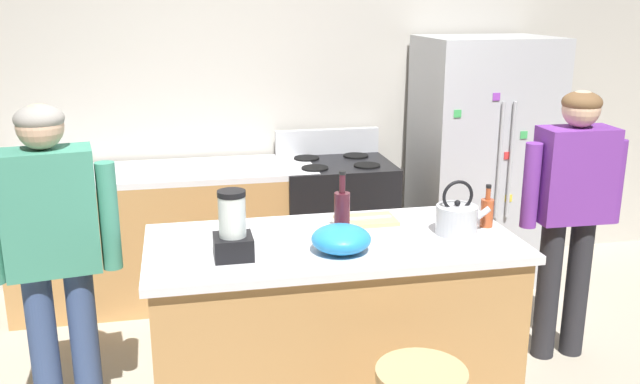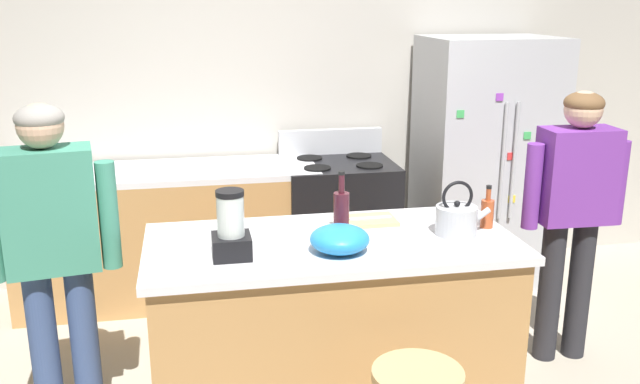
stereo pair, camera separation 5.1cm
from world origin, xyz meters
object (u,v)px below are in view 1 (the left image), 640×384
Objects in this scene: bottle_wine at (342,212)px; cutting_board at (366,220)px; person_by_sink_right at (572,201)px; stove_range at (336,223)px; person_by_island_left at (53,242)px; refrigerator at (481,161)px; chef_knife at (370,218)px; mixing_bowl at (342,239)px; blender_appliance at (233,230)px; bottle_cooking_sauce at (487,211)px; tea_kettle at (457,218)px; kitchen_island at (332,327)px.

bottle_wine is 0.25m from cutting_board.
cutting_board is (-1.19, -0.06, -0.01)m from person_by_sink_right.
person_by_island_left reaches higher than stove_range.
refrigerator reaches higher than stove_range.
stove_range is 3.65× the size of cutting_board.
person_by_sink_right is 4.89× the size of bottle_wine.
person_by_sink_right reaches higher than chef_knife.
person_by_island_left reaches higher than mixing_bowl.
cutting_board is at bearing 26.62° from blender_appliance.
chef_knife is (-0.13, -1.31, 0.47)m from stove_range.
person_by_sink_right is 7.16× the size of bottle_cooking_sauce.
bottle_cooking_sauce is at bearing -20.56° from chef_knife.
chef_knife is (0.19, 0.16, -0.09)m from bottle_wine.
stove_range is 1.67m from tea_kettle.
bottle_cooking_sauce is at bearing -2.11° from bottle_wine.
bottle_cooking_sauce is at bearing -158.25° from person_by_sink_right.
stove_range is 0.71× the size of person_by_sink_right.
blender_appliance reaches higher than stove_range.
blender_appliance is 0.97× the size of bottle_wine.
blender_appliance reaches higher than chef_knife.
refrigerator is at bearing 46.23° from bottle_wine.
mixing_bowl is 0.44m from cutting_board.
refrigerator reaches higher than blender_appliance.
tea_kettle is 0.45m from chef_knife.
person_by_island_left is at bearing -177.62° from chef_knife.
person_by_sink_right is at bearing 9.24° from bottle_wine.
person_by_sink_right reaches higher than cutting_board.
tea_kettle is at bearing -159.45° from bottle_cooking_sauce.
tea_kettle is (0.60, -0.04, 0.53)m from kitchen_island.
bottle_wine reaches higher than blender_appliance.
stove_range is 1.64m from bottle_cooking_sauce.
refrigerator is 6.37× the size of tea_kettle.
bottle_wine is at bearing 177.89° from bottle_cooking_sauce.
cutting_board is (0.17, 0.16, -0.11)m from bottle_wine.
bottle_cooking_sauce is 0.68× the size of bottle_wine.
blender_appliance reaches higher than bottle_cooking_sauce.
blender_appliance is (0.79, -0.24, 0.08)m from person_by_island_left.
cutting_board is 1.36× the size of chef_knife.
bottle_wine is at bearing -136.21° from cutting_board.
bottle_wine is (0.54, 0.19, -0.01)m from blender_appliance.
blender_appliance is at bearing -167.66° from person_by_sink_right.
stove_range is 5.06× the size of bottle_cooking_sauce.
kitchen_island is 0.96m from bottle_cooking_sauce.
person_by_island_left is at bearing 175.21° from kitchen_island.
bottle_cooking_sauce is 0.20m from tea_kettle.
person_by_sink_right is (2.68, 0.17, -0.02)m from person_by_island_left.
person_by_island_left is 2.06m from bottle_cooking_sauce.
refrigerator is at bearing -1.33° from stove_range.
cutting_board is at bearing 145.90° from tea_kettle.
bottle_wine is 1.17× the size of mixing_bowl.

